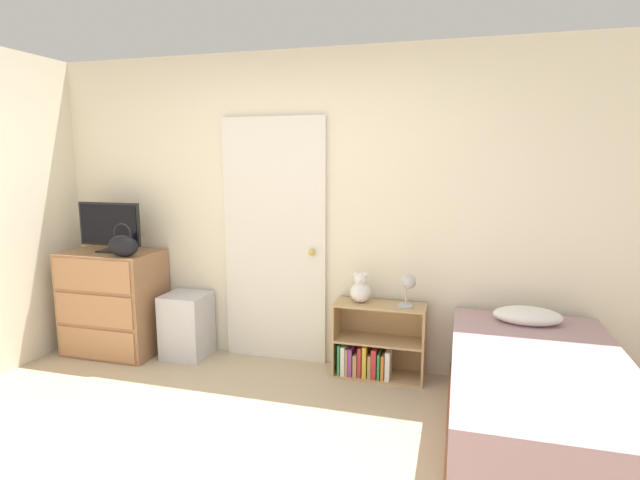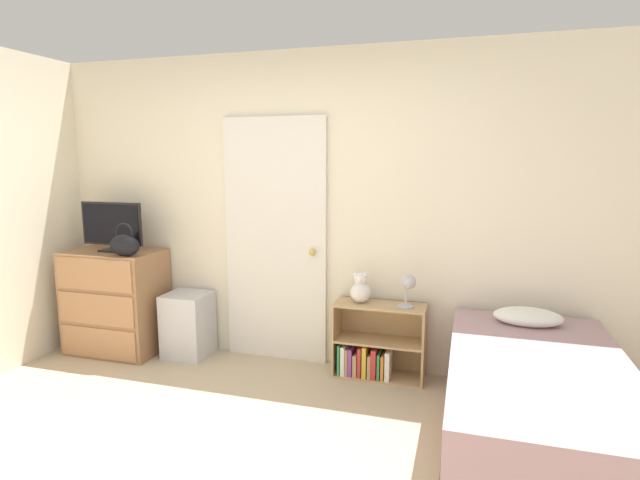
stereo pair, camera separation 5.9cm
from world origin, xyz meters
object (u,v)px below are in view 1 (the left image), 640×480
desk_lamp (408,285)px  dresser (114,302)px  bed (538,405)px  storage_bin (187,325)px  tv (110,226)px  bookshelf (373,348)px  handbag (123,245)px  teddy_bear (360,289)px

desk_lamp → dresser: bearing=-178.3°
dresser → desk_lamp: 2.57m
bed → storage_bin: bearing=164.7°
tv → bookshelf: 2.46m
handbag → tv: bearing=146.5°
dresser → bookshelf: bearing=3.0°
tv → handbag: size_ratio=2.12×
handbag → desk_lamp: handbag is taller
dresser → handbag: handbag is taller
bookshelf → bed: 1.34m
desk_lamp → bed: 1.21m
storage_bin → bookshelf: size_ratio=0.78×
desk_lamp → bed: desk_lamp is taller
handbag → storage_bin: (0.41, 0.25, -0.72)m
tv → handbag: tv is taller
dresser → storage_bin: dresser is taller
tv → storage_bin: 1.08m
handbag → teddy_bear: handbag is taller
tv → storage_bin: (0.66, 0.08, -0.85)m
dresser → teddy_bear: (2.18, 0.12, 0.24)m
tv → desk_lamp: size_ratio=2.31×
handbag → desk_lamp: size_ratio=1.09×
handbag → storage_bin: handbag is taller
dresser → desk_lamp: (2.55, 0.08, 0.32)m
dresser → tv: tv is taller
tv → teddy_bear: tv is taller
teddy_bear → desk_lamp: desk_lamp is taller
tv → desk_lamp: 2.57m
tv → handbag: (0.25, -0.17, -0.13)m
teddy_bear → bed: size_ratio=0.13×
teddy_bear → storage_bin: bearing=-178.6°
bookshelf → desk_lamp: (0.26, -0.04, 0.54)m
tv → bed: size_ratio=0.32×
tv → teddy_bear: (2.17, 0.12, -0.43)m
tv → bookshelf: size_ratio=0.84×
dresser → handbag: (0.26, -0.17, 0.55)m
handbag → desk_lamp: (2.29, 0.24, -0.23)m
bookshelf → desk_lamp: bearing=-9.4°
bookshelf → desk_lamp: desk_lamp is taller
bookshelf → teddy_bear: (-0.11, -0.00, 0.47)m
handbag → teddy_bear: (1.92, 0.28, -0.31)m
tv → handbag: bearing=-33.5°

